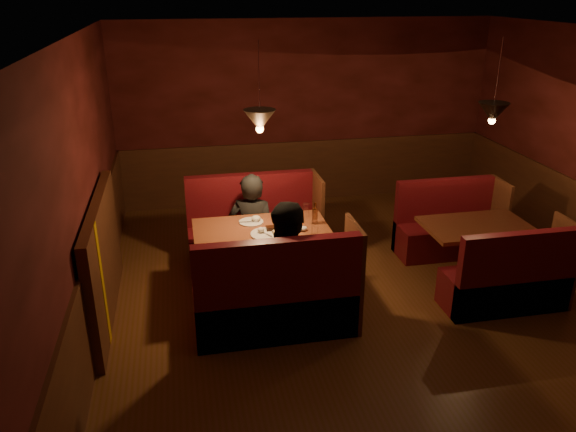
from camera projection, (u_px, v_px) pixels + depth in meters
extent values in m
cube|color=#5D3613|center=(375.00, 305.00, 6.35)|extent=(6.00, 7.00, 0.01)
cube|color=black|center=(393.00, 36.00, 5.25)|extent=(6.00, 7.00, 0.01)
cube|color=black|center=(307.00, 113.00, 8.98)|extent=(6.00, 0.01, 2.90)
cube|color=black|center=(79.00, 204.00, 5.26)|extent=(0.01, 7.00, 2.90)
cube|color=#3F2014|center=(306.00, 171.00, 9.32)|extent=(6.00, 0.04, 1.00)
cube|color=#3F2014|center=(95.00, 292.00, 5.62)|extent=(0.04, 7.00, 1.00)
cube|color=#3F2014|center=(103.00, 260.00, 5.94)|extent=(0.10, 2.20, 1.30)
cube|color=#C5950F|center=(103.00, 285.00, 5.45)|extent=(0.01, 0.12, 1.30)
cylinder|color=#333333|center=(259.00, 81.00, 5.66)|extent=(0.01, 0.01, 0.80)
cone|color=black|center=(260.00, 120.00, 5.82)|extent=(0.34, 0.34, 0.22)
sphere|color=#FFBF72|center=(260.00, 129.00, 5.85)|extent=(0.08, 0.08, 0.08)
cylinder|color=#333333|center=(498.00, 75.00, 6.01)|extent=(0.01, 0.01, 0.80)
cone|color=black|center=(493.00, 113.00, 6.17)|extent=(0.34, 0.34, 0.22)
sphere|color=#FFBF72|center=(492.00, 121.00, 6.20)|extent=(0.08, 0.08, 0.08)
cube|color=brown|center=(262.00, 231.00, 6.30)|extent=(1.52, 0.92, 0.05)
cylinder|color=#3F2014|center=(262.00, 264.00, 6.45)|extent=(0.15, 0.15, 0.76)
cylinder|color=#3F2014|center=(263.00, 291.00, 6.59)|extent=(0.61, 0.61, 0.04)
cylinder|color=silver|center=(264.00, 234.00, 6.13)|extent=(0.30, 0.30, 0.02)
cube|color=black|center=(271.00, 228.00, 6.21)|extent=(0.10, 0.09, 0.04)
ellipsoid|color=silver|center=(261.00, 230.00, 6.14)|extent=(0.08, 0.08, 0.06)
cube|color=tan|center=(276.00, 232.00, 6.13)|extent=(0.09, 0.08, 0.03)
cylinder|color=silver|center=(268.00, 235.00, 6.08)|extent=(0.08, 0.13, 0.01)
cylinder|color=silver|center=(251.00, 222.00, 6.45)|extent=(0.28, 0.28, 0.02)
ellipsoid|color=beige|center=(256.00, 218.00, 6.46)|extent=(0.11, 0.11, 0.06)
cube|color=silver|center=(249.00, 222.00, 6.43)|extent=(0.22, 0.03, 0.00)
cylinder|color=white|center=(288.00, 222.00, 6.37)|extent=(0.06, 0.06, 0.09)
cylinder|color=white|center=(306.00, 210.00, 6.59)|extent=(0.08, 0.08, 0.16)
cylinder|color=white|center=(315.00, 228.00, 6.12)|extent=(0.08, 0.08, 0.16)
cylinder|color=#47230F|center=(315.00, 216.00, 6.40)|extent=(0.07, 0.07, 0.17)
cylinder|color=#47230F|center=(315.00, 206.00, 6.36)|extent=(0.03, 0.03, 0.08)
ellipsoid|color=white|center=(303.00, 229.00, 6.24)|extent=(0.12, 0.12, 0.05)
cube|color=#56141A|center=(253.00, 246.00, 7.22)|extent=(1.63, 0.60, 0.49)
cube|color=#56141A|center=(250.00, 215.00, 7.30)|extent=(1.63, 0.13, 1.14)
cube|color=#3F2014|center=(317.00, 217.00, 7.24)|extent=(0.04, 0.60, 1.14)
cube|color=#56141A|center=(274.00, 310.00, 5.79)|extent=(1.63, 0.60, 0.49)
cube|color=#56141A|center=(278.00, 293.00, 5.45)|extent=(1.63, 0.13, 1.14)
cube|color=#3F2014|center=(353.00, 274.00, 5.81)|extent=(0.04, 0.60, 1.14)
cube|color=brown|center=(477.00, 226.00, 6.69)|extent=(1.25, 0.80, 0.05)
cylinder|color=#3F2014|center=(473.00, 253.00, 6.82)|extent=(0.13, 0.13, 0.66)
cylinder|color=#3F2014|center=(470.00, 276.00, 6.94)|extent=(0.53, 0.53, 0.04)
cube|color=#56141A|center=(447.00, 239.00, 7.48)|extent=(1.35, 0.52, 0.42)
cube|color=#56141A|center=(442.00, 214.00, 7.56)|extent=(1.35, 0.11, 0.99)
cube|color=#3F2014|center=(497.00, 216.00, 7.50)|extent=(0.04, 0.52, 0.99)
cube|color=#56141A|center=(502.00, 289.00, 6.24)|extent=(1.35, 0.52, 0.42)
cube|color=#56141A|center=(517.00, 275.00, 5.95)|extent=(1.35, 0.11, 0.99)
cube|color=#3F2014|center=(563.00, 261.00, 6.26)|extent=(0.04, 0.52, 0.99)
imported|color=black|center=(252.00, 210.00, 6.81)|extent=(0.69, 0.57, 1.63)
imported|color=black|center=(292.00, 251.00, 5.67)|extent=(0.97, 0.84, 1.71)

